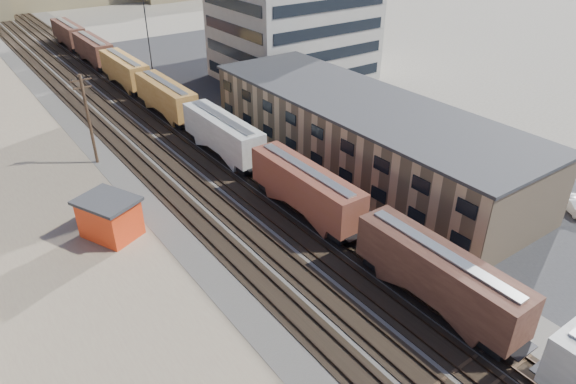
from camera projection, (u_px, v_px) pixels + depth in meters
ground at (454, 373)px, 31.65m from camera, size 300.00×300.00×0.00m
ballast_bed at (143, 123)px, 66.87m from camera, size 18.00×200.00×0.06m
asphalt_lot at (346, 121)px, 67.46m from camera, size 26.00×120.00×0.04m
rail_tracks at (139, 124)px, 66.55m from camera, size 11.40×200.00×0.24m
freight_train at (192, 113)px, 62.45m from camera, size 3.00×119.74×4.46m
warehouse at (361, 132)px, 55.05m from camera, size 12.40×40.40×7.25m
office_tower at (294, 19)px, 79.96m from camera, size 22.60×18.60×18.45m
utility_pole_north at (88, 118)px, 54.31m from camera, size 2.20×0.32×10.00m
radio_mast at (147, 32)px, 72.45m from camera, size 1.20×0.16×18.00m
maintenance_shed at (110, 217)px, 43.75m from camera, size 5.50×6.06×3.61m
parked_car_white at (574, 206)px, 47.65m from camera, size 3.15×4.22×1.33m
parked_car_blue at (319, 99)px, 73.06m from camera, size 4.50×5.87×1.48m
parked_car_far at (344, 92)px, 75.50m from camera, size 2.99×5.03×1.61m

